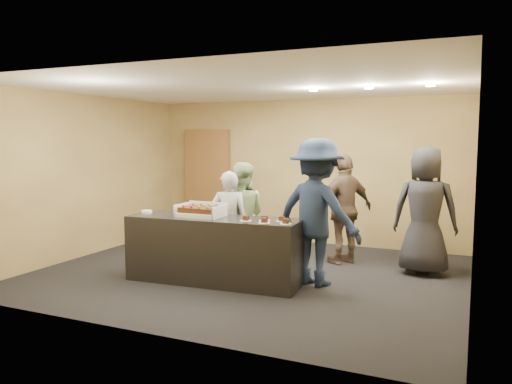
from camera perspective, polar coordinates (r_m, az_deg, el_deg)
room at (r=7.19m, az=-0.85°, el=1.18°), size 6.04×6.00×2.70m
serving_counter at (r=6.91m, az=-4.84°, el=-6.59°), size 2.44×0.85×0.90m
storage_cabinet at (r=10.28m, az=-5.57°, el=1.08°), size 0.98×0.15×2.16m
cake_box at (r=6.94m, az=-6.24°, el=-2.41°), size 0.62×0.43×0.18m
sheet_cake at (r=6.91m, az=-6.34°, el=-2.00°), size 0.53×0.36×0.11m
plate_stack at (r=7.37m, az=-12.38°, el=-2.21°), size 0.15×0.15×0.04m
slice_a at (r=6.50m, az=-1.16°, el=-3.13°), size 0.15×0.15×0.07m
slice_b at (r=6.50m, az=1.00°, el=-3.12°), size 0.15×0.15×0.07m
slice_c at (r=6.33m, az=0.96°, el=-3.37°), size 0.15×0.15×0.07m
slice_d at (r=6.46m, az=3.00°, el=-3.18°), size 0.15×0.15×0.07m
slice_e at (r=6.27m, az=3.43°, el=-3.48°), size 0.15×0.15×0.07m
person_server_grey at (r=7.29m, az=-3.10°, el=-3.50°), size 0.64×0.53×1.51m
person_sage_man at (r=7.52m, az=-1.75°, el=-2.76°), size 0.94×0.84×1.62m
person_navy_man at (r=6.73m, az=6.97°, el=-2.32°), size 1.42×1.04×1.97m
person_brown_extra at (r=7.98m, az=10.10°, el=-1.93°), size 0.96×1.06×1.73m
person_dark_suit at (r=7.61m, az=18.77°, el=-2.02°), size 0.93×0.62×1.87m
ceiling_spotlights at (r=7.18m, az=12.79°, el=11.57°), size 1.72×0.12×0.03m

